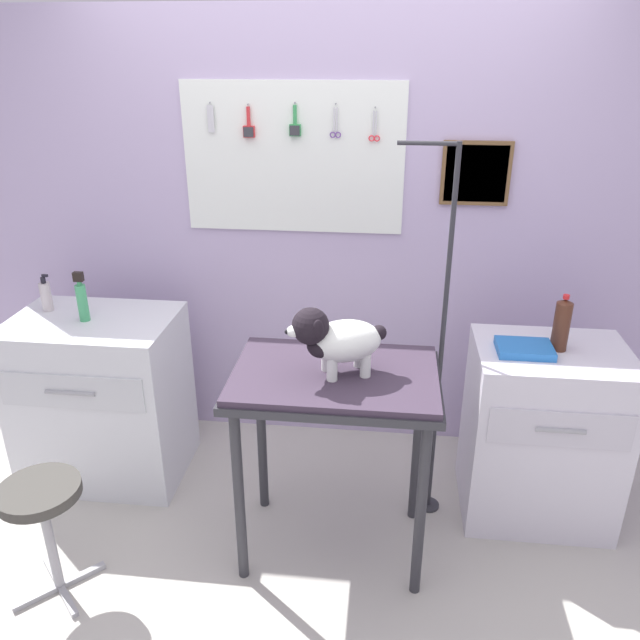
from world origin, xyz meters
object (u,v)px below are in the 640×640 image
Objects in this scene: grooming_table at (335,395)px; cabinet_right at (541,433)px; counter_left at (103,397)px; dog at (335,339)px; grooming_arm at (439,358)px; spray_bottle_short at (46,296)px; stool at (43,508)px; soda_bottle at (562,324)px.

cabinet_right is (0.95, 0.37, -0.35)m from grooming_table.
dog is at bearing -19.83° from counter_left.
grooming_arm is 1.95m from spray_bottle_short.
stool is at bearing -161.69° from dog.
soda_bottle reaches higher than spray_bottle_short.
grooming_arm is 0.65m from cabinet_right.
soda_bottle is (0.96, 0.38, 0.20)m from grooming_table.
stool is at bearing -160.71° from grooming_table.
grooming_table reaches higher than cabinet_right.
grooming_table is at bearing -158.93° from cabinet_right.
stool is at bearing -155.77° from grooming_arm.
dog reaches higher than grooming_table.
stool is at bearing -81.84° from counter_left.
grooming_table is 3.46× the size of soda_bottle.
grooming_arm is at bearing 35.23° from grooming_table.
cabinet_right is at bearing 6.22° from grooming_arm.
dog is 0.45× the size of counter_left.
soda_bottle is at bearing -3.05° from spray_bottle_short.
stool is 2.76× the size of spray_bottle_short.
stool is at bearing -159.89° from cabinet_right.
grooming_arm is at bearing -172.40° from soda_bottle.
dog reaches higher than soda_bottle.
grooming_table is at bearing 95.30° from dog.
spray_bottle_short is (-0.26, 0.08, 0.52)m from counter_left.
dog is 1.46m from counter_left.
soda_bottle is (2.46, -0.13, 0.03)m from spray_bottle_short.
grooming_table is 1.36m from counter_left.
dog is at bearing -142.88° from grooming_arm.
grooming_arm is 2.00× the size of counter_left.
counter_left is (-1.68, 0.12, -0.39)m from grooming_arm.
spray_bottle_short is at bearing 176.60° from cabinet_right.
grooming_arm is at bearing -173.78° from cabinet_right.
grooming_table is 1.59m from spray_bottle_short.
grooming_arm is 1.73m from counter_left.
dog is 1.04m from soda_bottle.
counter_left is 2.19m from cabinet_right.
grooming_table reaches higher than stool.
dog is 1.34m from stool.
stool is at bearing -159.67° from soda_bottle.
spray_bottle_short is (-0.38, 0.90, 0.53)m from stool.
soda_bottle reaches higher than cabinet_right.
dog is 1.20m from cabinet_right.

